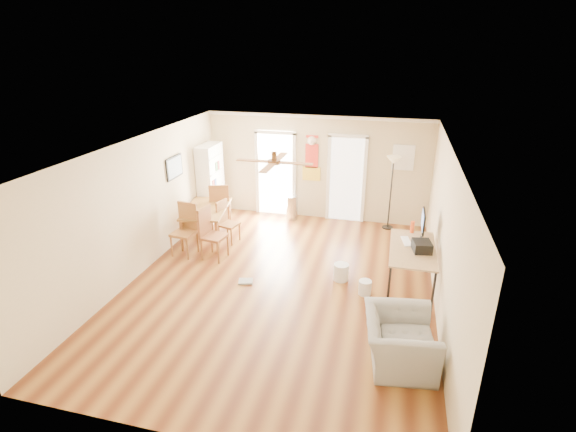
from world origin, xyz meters
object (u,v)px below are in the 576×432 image
(trash_can, at_px, (292,208))
(torchiere_lamp, at_px, (391,193))
(dining_table, at_px, (207,223))
(printer, at_px, (422,246))
(dining_chair_far, at_px, (220,205))
(wastebasket_b, at_px, (365,287))
(dining_chair_near, at_px, (184,230))
(dining_chair_right_b, at_px, (214,234))
(armchair, at_px, (399,341))
(wastebasket_a, at_px, (341,272))
(dining_chair_right_a, at_px, (229,222))
(bookshelf, at_px, (211,182))
(computer_desk, at_px, (410,269))

(trash_can, relative_size, torchiere_lamp, 0.35)
(dining_table, height_order, printer, printer)
(dining_chair_far, height_order, wastebasket_b, dining_chair_far)
(dining_chair_near, relative_size, dining_chair_far, 0.98)
(dining_chair_right_b, relative_size, torchiere_lamp, 0.62)
(dining_chair_far, xyz_separation_m, armchair, (4.25, -3.89, -0.20))
(dining_chair_far, distance_m, wastebasket_a, 3.68)
(dining_chair_right_a, height_order, printer, printer)
(trash_can, relative_size, wastebasket_a, 1.91)
(dining_table, bearing_deg, dining_chair_near, -98.69)
(wastebasket_b, relative_size, armchair, 0.24)
(torchiere_lamp, relative_size, printer, 5.09)
(trash_can, xyz_separation_m, printer, (3.00, -2.84, 0.61))
(trash_can, xyz_separation_m, wastebasket_a, (1.62, -2.72, -0.15))
(dining_table, xyz_separation_m, dining_chair_far, (0.05, 0.69, 0.19))
(dining_chair_near, height_order, dining_chair_far, dining_chair_far)
(dining_chair_right_b, bearing_deg, torchiere_lamp, -46.22)
(dining_chair_right_b, distance_m, armchair, 4.42)
(bookshelf, relative_size, dining_chair_near, 1.73)
(dining_chair_right_b, height_order, wastebasket_b, dining_chair_right_b)
(dining_chair_right_a, xyz_separation_m, dining_chair_far, (-0.50, 0.74, 0.09))
(trash_can, bearing_deg, wastebasket_b, -56.00)
(dining_chair_near, distance_m, printer, 4.76)
(dining_chair_near, relative_size, printer, 3.14)
(dining_chair_right_b, distance_m, computer_desk, 3.92)
(wastebasket_b, distance_m, armchair, 1.79)
(trash_can, bearing_deg, dining_chair_right_a, -122.68)
(dining_chair_right_a, height_order, trash_can, dining_chair_right_a)
(armchair, bearing_deg, wastebasket_a, 20.04)
(dining_chair_near, xyz_separation_m, computer_desk, (4.59, -0.30, -0.13))
(bookshelf, relative_size, wastebasket_a, 5.79)
(torchiere_lamp, bearing_deg, wastebasket_a, -105.71)
(dining_table, relative_size, wastebasket_a, 4.51)
(wastebasket_a, bearing_deg, dining_chair_right_b, 174.34)
(bookshelf, height_order, dining_chair_far, bookshelf)
(dining_chair_far, bearing_deg, dining_chair_right_b, 88.91)
(bookshelf, relative_size, torchiere_lamp, 1.07)
(torchiere_lamp, xyz_separation_m, wastebasket_b, (-0.29, -3.13, -0.75))
(dining_chair_right_b, height_order, trash_can, dining_chair_right_b)
(trash_can, bearing_deg, torchiere_lamp, 0.49)
(trash_can, xyz_separation_m, wastebasket_b, (2.10, -3.11, -0.18))
(dining_chair_right_a, bearing_deg, printer, -93.45)
(dining_chair_right_a, bearing_deg, wastebasket_b, -101.97)
(bookshelf, distance_m, wastebasket_b, 4.97)
(dining_chair_far, relative_size, wastebasket_b, 4.21)
(dining_chair_right_a, bearing_deg, computer_desk, -92.87)
(wastebasket_a, bearing_deg, bookshelf, 147.32)
(torchiere_lamp, bearing_deg, dining_chair_right_a, -154.26)
(bookshelf, height_order, wastebasket_a, bookshelf)
(computer_desk, height_order, printer, printer)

